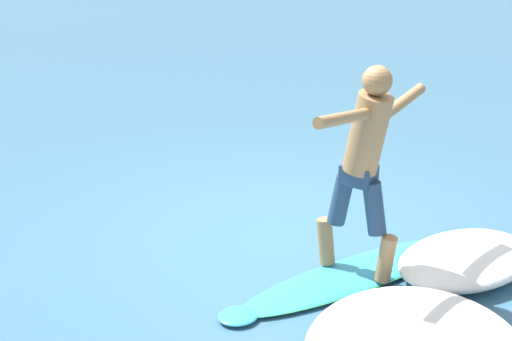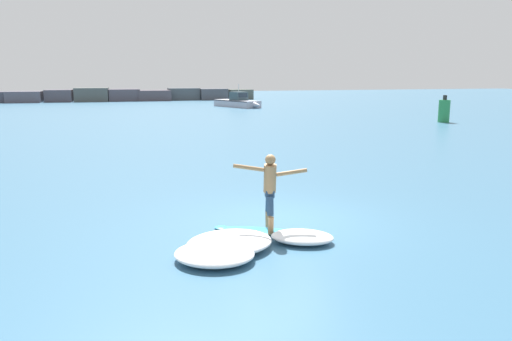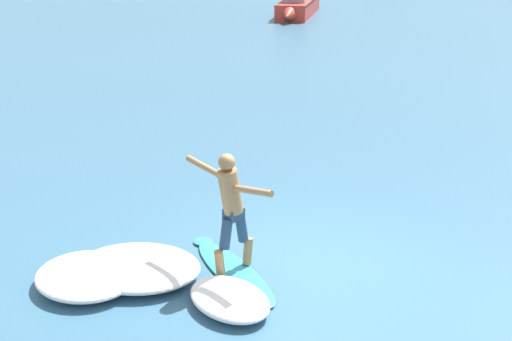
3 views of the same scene
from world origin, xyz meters
name	(u,v)px [view 2 (image 2 of 3)]	position (x,y,z in m)	size (l,w,h in m)	color
ground_plane	(284,220)	(0.00, 0.00, 0.00)	(200.00, 200.00, 0.00)	#376583
rock_jetty_breakwater	(105,95)	(-3.46, 62.00, 0.81)	(42.13, 4.57, 1.85)	#545351
surfboard	(268,231)	(-0.72, -0.87, 0.03)	(2.32, 1.70, 0.20)	#32A0C6
surfer	(270,186)	(-0.70, -0.94, 1.11)	(1.63, 0.75, 1.78)	#967047
small_boat_offshore	(238,102)	(10.69, 43.60, 0.55)	(4.21, 7.44, 2.62)	#A9AABA
channel_marker_buoy	(444,111)	(20.93, 21.08, 0.88)	(0.85, 0.85, 2.06)	#288447
wave_foam_at_tail	(214,254)	(-2.27, -2.23, 0.14)	(2.05, 1.98, 0.28)	white
wave_foam_at_nose	(302,237)	(-0.22, -1.73, 0.12)	(1.62, 1.44, 0.24)	white
wave_foam_beside	(230,242)	(-1.82, -1.67, 0.15)	(2.15, 1.95, 0.29)	white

